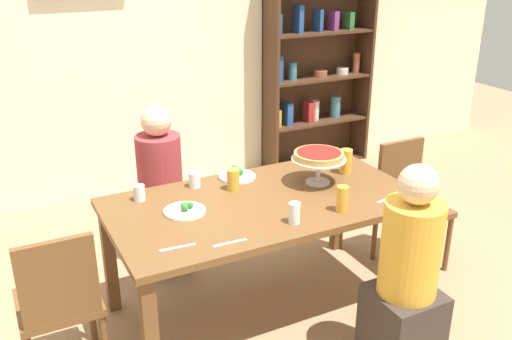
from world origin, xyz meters
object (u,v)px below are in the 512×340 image
(bookshelf, at_px, (316,53))
(diner_near_right, at_px, (407,285))
(cutlery_knife_near, at_px, (230,243))
(cutlery_fork_near, at_px, (178,247))
(beer_glass_amber_tall, at_px, (233,180))
(diner_far_left, at_px, (162,199))
(deep_dish_pizza_stand, at_px, (319,158))
(beer_glass_amber_short, at_px, (346,161))
(cutlery_fork_far, at_px, (387,199))
(chair_head_west, at_px, (59,300))
(water_glass_clear_far, at_px, (294,213))
(chair_head_east, at_px, (408,198))
(dining_table, at_px, (264,213))
(salad_plate_far_diner, at_px, (185,210))
(water_glass_clear_near, at_px, (195,180))
(salad_plate_near_diner, at_px, (236,174))
(beer_glass_amber_spare, at_px, (342,199))
(water_glass_clear_spare, at_px, (139,193))

(bookshelf, xyz_separation_m, diner_near_right, (-1.21, -2.78, -0.64))
(cutlery_knife_near, bearing_deg, cutlery_fork_near, 165.31)
(bookshelf, relative_size, beer_glass_amber_tall, 16.99)
(diner_far_left, xyz_separation_m, deep_dish_pizza_stand, (0.78, -0.73, 0.42))
(beer_glass_amber_short, distance_m, cutlery_fork_far, 0.44)
(chair_head_west, distance_m, water_glass_clear_far, 1.25)
(chair_head_east, xyz_separation_m, beer_glass_amber_tall, (-1.25, 0.16, 0.32))
(bookshelf, bearing_deg, cutlery_fork_near, -134.38)
(diner_near_right, relative_size, cutlery_fork_near, 6.39)
(diner_near_right, distance_m, diner_far_left, 1.75)
(dining_table, relative_size, salad_plate_far_diner, 7.67)
(bookshelf, distance_m, deep_dish_pizza_stand, 2.31)
(salad_plate_far_diner, xyz_separation_m, water_glass_clear_near, (0.18, 0.30, 0.03))
(dining_table, distance_m, cutlery_fork_far, 0.72)
(salad_plate_near_diner, distance_m, cutlery_fork_near, 0.92)
(dining_table, xyz_separation_m, bookshelf, (1.64, 2.02, 0.47))
(dining_table, relative_size, bookshelf, 0.80)
(bookshelf, height_order, beer_glass_amber_spare, bookshelf)
(diner_near_right, bearing_deg, cutlery_fork_far, -25.83)
(salad_plate_far_diner, bearing_deg, bookshelf, 43.10)
(salad_plate_far_diner, bearing_deg, chair_head_east, 0.11)
(diner_far_left, relative_size, water_glass_clear_spare, 12.31)
(diner_far_left, height_order, chair_head_east, diner_far_left)
(dining_table, relative_size, deep_dish_pizza_stand, 5.32)
(beer_glass_amber_tall, xyz_separation_m, beer_glass_amber_short, (0.75, -0.09, 0.02))
(water_glass_clear_near, bearing_deg, beer_glass_amber_spare, -48.54)
(diner_far_left, height_order, beer_glass_amber_tall, diner_far_left)
(salad_plate_near_diner, distance_m, beer_glass_amber_tall, 0.19)
(dining_table, bearing_deg, cutlery_fork_far, -25.95)
(cutlery_fork_far, bearing_deg, cutlery_knife_near, 169.83)
(diner_far_left, distance_m, cutlery_knife_near, 1.19)
(chair_head_east, distance_m, water_glass_clear_near, 1.50)
(bookshelf, bearing_deg, salad_plate_near_diner, -134.86)
(cutlery_fork_far, bearing_deg, dining_table, 140.58)
(deep_dish_pizza_stand, height_order, water_glass_clear_far, deep_dish_pizza_stand)
(diner_far_left, distance_m, beer_glass_amber_short, 1.27)
(salad_plate_near_diner, bearing_deg, water_glass_clear_far, -89.23)
(beer_glass_amber_short, bearing_deg, cutlery_fork_near, -161.89)
(salad_plate_near_diner, height_order, water_glass_clear_near, water_glass_clear_near)
(dining_table, height_order, water_glass_clear_spare, water_glass_clear_spare)
(beer_glass_amber_short, height_order, cutlery_knife_near, beer_glass_amber_short)
(bookshelf, relative_size, deep_dish_pizza_stand, 6.62)
(chair_head_east, height_order, deep_dish_pizza_stand, deep_dish_pizza_stand)
(salad_plate_far_diner, relative_size, water_glass_clear_spare, 2.48)
(deep_dish_pizza_stand, height_order, salad_plate_near_diner, deep_dish_pizza_stand)
(salad_plate_near_diner, height_order, salad_plate_far_diner, salad_plate_near_diner)
(diner_far_left, height_order, cutlery_fork_near, diner_far_left)
(beer_glass_amber_spare, distance_m, cutlery_knife_near, 0.71)
(cutlery_knife_near, bearing_deg, chair_head_east, 17.73)
(salad_plate_far_diner, bearing_deg, water_glass_clear_near, 60.00)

